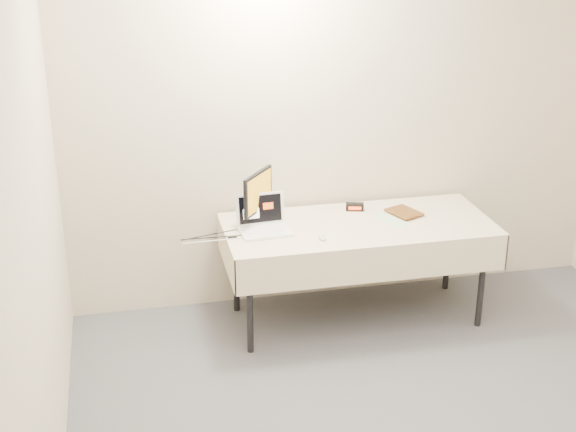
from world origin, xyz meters
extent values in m
cube|color=beige|center=(0.00, 2.50, 1.35)|extent=(4.00, 0.10, 2.70)
cylinder|color=black|center=(-0.82, 1.75, 0.34)|extent=(0.04, 0.04, 0.69)
cylinder|color=black|center=(0.82, 1.75, 0.34)|extent=(0.04, 0.04, 0.69)
cylinder|color=black|center=(-0.82, 2.34, 0.34)|extent=(0.04, 0.04, 0.69)
cylinder|color=black|center=(0.82, 2.34, 0.34)|extent=(0.04, 0.04, 0.69)
cube|color=gray|center=(0.00, 2.04, 0.71)|extent=(1.80, 0.75, 0.04)
cube|color=beige|center=(0.00, 2.04, 0.73)|extent=(1.86, 0.81, 0.01)
cube|color=beige|center=(0.00, 1.64, 0.60)|extent=(1.86, 0.01, 0.25)
cube|color=beige|center=(0.00, 2.45, 0.60)|extent=(1.86, 0.01, 0.25)
cube|color=beige|center=(-0.93, 2.04, 0.60)|extent=(0.01, 0.81, 0.25)
cube|color=beige|center=(0.93, 2.04, 0.60)|extent=(0.01, 0.81, 0.25)
cube|color=white|center=(-0.66, 2.02, 0.75)|extent=(0.35, 0.26, 0.02)
cube|color=white|center=(-0.67, 2.15, 0.86)|extent=(0.34, 0.07, 0.22)
cube|color=black|center=(-0.67, 2.15, 0.86)|extent=(0.30, 0.05, 0.19)
cylinder|color=black|center=(-0.68, 2.17, 0.74)|extent=(0.18, 0.18, 0.01)
cube|color=black|center=(-0.68, 2.17, 0.80)|extent=(0.03, 0.03, 0.09)
cube|color=black|center=(-0.68, 2.17, 0.98)|extent=(0.24, 0.31, 0.28)
cube|color=orange|center=(-0.68, 2.17, 0.98)|extent=(0.21, 0.26, 0.24)
imported|color=#92541A|center=(0.29, 2.11, 0.86)|extent=(0.17, 0.09, 0.24)
cube|color=black|center=(0.05, 2.29, 0.76)|extent=(0.14, 0.08, 0.05)
cube|color=#FF360C|center=(0.04, 2.26, 0.76)|extent=(0.09, 0.02, 0.02)
ellipsoid|color=silver|center=(-0.31, 1.84, 0.75)|extent=(0.05, 0.09, 0.02)
cube|color=#B6DBAE|center=(0.25, 2.06, 0.74)|extent=(0.21, 0.31, 0.00)
cube|color=black|center=(-0.89, 1.99, 0.74)|extent=(0.06, 0.02, 0.01)
camera|label=1|loc=(-1.57, -2.84, 2.86)|focal=50.00mm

